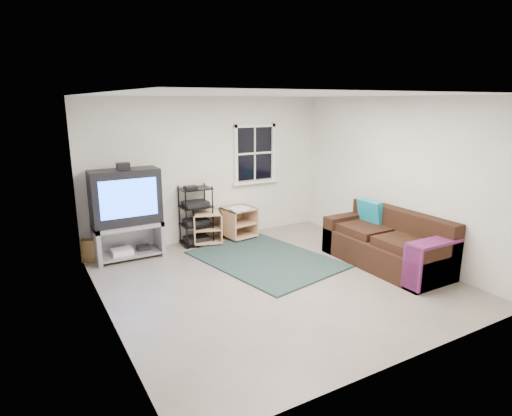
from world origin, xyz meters
TOP-DOWN VIEW (x-y plane):
  - room at (0.95, 2.27)m, footprint 4.60×4.62m
  - tv_unit at (-1.59, 2.01)m, footprint 1.07×0.54m
  - av_rack at (-0.36, 2.08)m, footprint 0.54×0.39m
  - side_table_left at (-0.17, 2.07)m, footprint 0.63×0.63m
  - side_table_right at (0.45, 2.04)m, footprint 0.60×0.61m
  - sofa at (1.86, -0.35)m, footprint 0.90×2.04m
  - shag_rug at (0.30, 0.78)m, footprint 2.08×2.57m
  - paper_bag at (-2.17, 2.17)m, footprint 0.29×0.24m

SIDE VIEW (x-z plane):
  - shag_rug at x=0.30m, z-range 0.00..0.03m
  - paper_bag at x=-2.17m, z-range 0.00..0.36m
  - side_table_left at x=-0.17m, z-range 0.02..0.61m
  - sofa at x=1.86m, z-range -0.14..0.79m
  - side_table_right at x=0.45m, z-range 0.03..0.65m
  - av_rack at x=-0.36m, z-range -0.07..1.00m
  - tv_unit at x=-1.59m, z-range 0.08..1.66m
  - room at x=0.95m, z-range -0.82..3.78m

